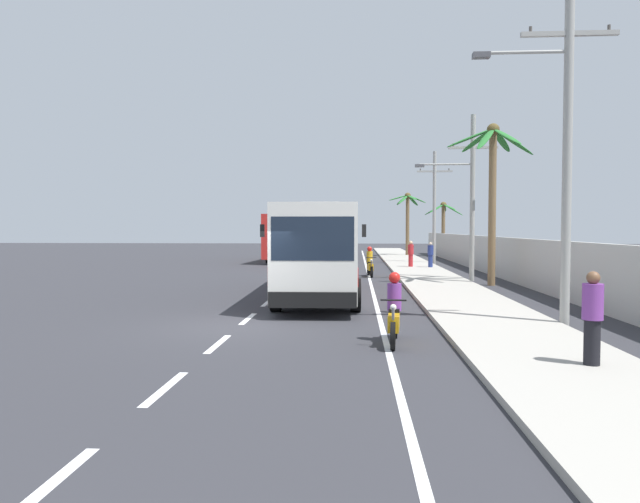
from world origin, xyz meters
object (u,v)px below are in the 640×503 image
pedestrian_midwalk (411,253)px  palm_second (443,218)px  pedestrian_near_kerb (430,254)px  utility_pole_nearest (564,134)px  utility_pole_mid (470,193)px  palm_nearest (408,211)px  coach_bus_far_lane (293,235)px  motorcycle_beside_bus (370,264)px  utility_pole_far (434,205)px  motorcycle_trailing (394,314)px  palm_third (492,173)px  coach_bus_foreground (321,247)px  pedestrian_far_walk (592,316)px

pedestrian_midwalk → palm_second: 17.25m
pedestrian_near_kerb → utility_pole_nearest: size_ratio=0.17×
utility_pole_mid → palm_nearest: size_ratio=1.39×
pedestrian_midwalk → utility_pole_nearest: (1.87, -21.23, 4.01)m
coach_bus_far_lane → pedestrian_midwalk: coach_bus_far_lane is taller
motorcycle_beside_bus → utility_pole_far: 12.34m
pedestrian_midwalk → utility_pole_mid: bearing=120.9°
utility_pole_mid → motorcycle_beside_bus: bearing=154.4°
pedestrian_near_kerb → utility_pole_mid: 8.49m
utility_pole_far → motorcycle_trailing: bearing=-99.4°
utility_pole_far → utility_pole_mid: bearing=-90.2°
palm_nearest → pedestrian_midwalk: bearing=-94.3°
palm_nearest → palm_third: size_ratio=0.80×
utility_pole_nearest → utility_pole_far: bearing=89.5°
utility_pole_mid → coach_bus_far_lane: bearing=122.2°
coach_bus_foreground → motorcycle_trailing: (2.19, -8.76, -1.23)m
coach_bus_far_lane → pedestrian_near_kerb: coach_bus_far_lane is taller
palm_nearest → palm_second: (3.32, 0.67, -0.59)m
motorcycle_trailing → utility_pole_mid: (4.67, 15.37, 3.66)m
pedestrian_far_walk → coach_bus_foreground: bearing=-163.5°
coach_bus_foreground → pedestrian_near_kerb: size_ratio=7.50×
coach_bus_foreground → pedestrian_midwalk: bearing=72.0°
coach_bus_foreground → pedestrian_far_walk: size_ratio=6.94×
palm_nearest → utility_pole_far: bearing=-85.1°
motorcycle_trailing → pedestrian_far_walk: bearing=-35.3°
pedestrian_midwalk → pedestrian_far_walk: bearing=108.4°
pedestrian_midwalk → pedestrian_far_walk: 25.94m
pedestrian_midwalk → utility_pole_nearest: utility_pole_nearest is taller
pedestrian_far_walk → utility_pole_mid: bearing=165.8°
utility_pole_far → palm_third: 15.25m
pedestrian_far_walk → utility_pole_nearest: bearing=156.7°
utility_pole_mid → coach_bus_foreground: bearing=-136.1°
palm_third → motorcycle_trailing: bearing=-111.6°
coach_bus_foreground → palm_third: 9.20m
coach_bus_far_lane → motorcycle_trailing: (5.84, -32.06, -1.35)m
coach_bus_foreground → pedestrian_midwalk: (4.79, 14.77, -0.88)m
pedestrian_midwalk → palm_third: palm_third is taller
motorcycle_trailing → pedestrian_near_kerb: bearing=80.7°
motorcycle_beside_bus → palm_nearest: palm_nearest is taller
utility_pole_nearest → motorcycle_trailing: bearing=-152.8°
utility_pole_mid → utility_pole_nearest: bearing=-90.8°
pedestrian_near_kerb → utility_pole_nearest: bearing=-86.8°
coach_bus_far_lane → pedestrian_far_walk: (9.21, -34.44, -0.98)m
coach_bus_far_lane → pedestrian_far_walk: coach_bus_far_lane is taller
motorcycle_beside_bus → pedestrian_far_walk: 20.35m
coach_bus_far_lane → palm_second: size_ratio=2.43×
utility_pole_far → motorcycle_beside_bus: bearing=-114.2°
coach_bus_foreground → pedestrian_far_walk: (5.56, -11.15, -0.86)m
coach_bus_far_lane → motorcycle_beside_bus: size_ratio=6.19×
motorcycle_beside_bus → utility_pole_far: size_ratio=0.24×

